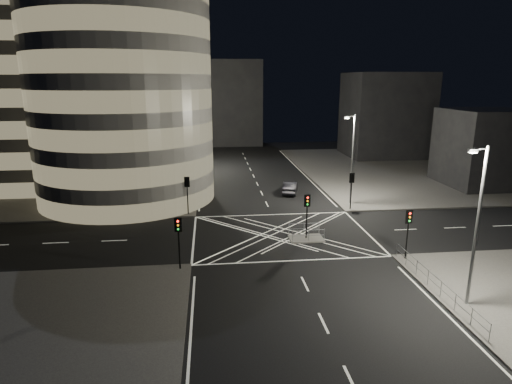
{
  "coord_description": "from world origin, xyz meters",
  "views": [
    {
      "loc": [
        -6.34,
        -36.72,
        13.78
      ],
      "look_at": [
        -1.89,
        4.24,
        3.0
      ],
      "focal_mm": 30.0,
      "sensor_mm": 36.0,
      "label": 1
    }
  ],
  "objects": [
    {
      "name": "traffic_signal_nr",
      "position": [
        8.8,
        -6.8,
        2.91
      ],
      "size": [
        0.55,
        0.22,
        4.0
      ],
      "color": "black",
      "rests_on": "sidewalk_near_right"
    },
    {
      "name": "sidewalk_far_left",
      "position": [
        -29.0,
        27.0,
        0.07
      ],
      "size": [
        42.0,
        42.0,
        0.15
      ],
      "primitive_type": "cube",
      "color": "#484543",
      "rests_on": "ground"
    },
    {
      "name": "tree_a",
      "position": [
        -10.5,
        9.0,
        4.57
      ],
      "size": [
        4.65,
        4.65,
        7.1
      ],
      "color": "black",
      "rests_on": "sidewalk_far_left"
    },
    {
      "name": "building_right_far",
      "position": [
        26.0,
        40.0,
        7.65
      ],
      "size": [
        14.0,
        12.0,
        15.0
      ],
      "primitive_type": "cube",
      "color": "black",
      "rests_on": "sidewalk_far_right"
    },
    {
      "name": "traffic_signal_fr",
      "position": [
        8.8,
        6.8,
        2.91
      ],
      "size": [
        0.55,
        0.22,
        4.0
      ],
      "color": "black",
      "rests_on": "sidewalk_far_right"
    },
    {
      "name": "street_lamp_left_far",
      "position": [
        -9.44,
        30.0,
        5.54
      ],
      "size": [
        1.25,
        0.25,
        10.0
      ],
      "color": "slate",
      "rests_on": "sidewalk_far_left"
    },
    {
      "name": "sidewalk_far_right",
      "position": [
        29.0,
        27.0,
        0.07
      ],
      "size": [
        42.0,
        42.0,
        0.15
      ],
      "primitive_type": "cube",
      "color": "#484543",
      "rests_on": "ground"
    },
    {
      "name": "street_lamp_right_far",
      "position": [
        9.44,
        9.0,
        5.54
      ],
      "size": [
        1.25,
        0.25,
        10.0
      ],
      "color": "slate",
      "rests_on": "sidewalk_far_right"
    },
    {
      "name": "traffic_signal_fl",
      "position": [
        -8.8,
        6.8,
        2.91
      ],
      "size": [
        0.55,
        0.22,
        4.0
      ],
      "color": "black",
      "rests_on": "sidewalk_far_left"
    },
    {
      "name": "sedan",
      "position": [
        3.6,
        14.68,
        0.78
      ],
      "size": [
        2.85,
        4.99,
        1.56
      ],
      "primitive_type": "imported",
      "rotation": [
        0.0,
        0.0,
        2.87
      ],
      "color": "black",
      "rests_on": "ground"
    },
    {
      "name": "tree_d",
      "position": [
        -10.5,
        27.0,
        5.43
      ],
      "size": [
        5.05,
        5.05,
        8.19
      ],
      "color": "black",
      "rests_on": "sidewalk_far_left"
    },
    {
      "name": "building_right_near",
      "position": [
        30.0,
        16.0,
        5.15
      ],
      "size": [
        10.0,
        10.0,
        10.0
      ],
      "primitive_type": "cube",
      "color": "black",
      "rests_on": "sidewalk_far_right"
    },
    {
      "name": "central_island",
      "position": [
        2.0,
        -1.5,
        0.07
      ],
      "size": [
        3.0,
        2.0,
        0.15
      ],
      "primitive_type": "cube",
      "color": "slate",
      "rests_on": "ground"
    },
    {
      "name": "building_far_end",
      "position": [
        -4.0,
        58.0,
        9.0
      ],
      "size": [
        18.0,
        8.0,
        18.0
      ],
      "primitive_type": "cube",
      "color": "black",
      "rests_on": "ground"
    },
    {
      "name": "traffic_signal_nl",
      "position": [
        -8.8,
        -6.8,
        2.91
      ],
      "size": [
        0.55,
        0.22,
        4.0
      ],
      "color": "black",
      "rests_on": "sidewalk_near_left"
    },
    {
      "name": "tree_b",
      "position": [
        -10.5,
        15.0,
        4.69
      ],
      "size": [
        4.53,
        4.53,
        7.15
      ],
      "color": "black",
      "rests_on": "sidewalk_far_left"
    },
    {
      "name": "railing_island_north",
      "position": [
        2.0,
        -0.6,
        0.7
      ],
      "size": [
        2.8,
        0.06,
        1.1
      ],
      "primitive_type": "cube",
      "color": "slate",
      "rests_on": "central_island"
    },
    {
      "name": "railing_near_right",
      "position": [
        8.3,
        -12.15,
        0.7
      ],
      "size": [
        0.06,
        11.7,
        1.1
      ],
      "primitive_type": "cube",
      "color": "slate",
      "rests_on": "sidewalk_near_right"
    },
    {
      "name": "ground",
      "position": [
        0.0,
        0.0,
        0.0
      ],
      "size": [
        120.0,
        120.0,
        0.0
      ],
      "primitive_type": "plane",
      "color": "black",
      "rests_on": "ground"
    },
    {
      "name": "office_tower_curved",
      "position": [
        -20.74,
        18.74,
        12.65
      ],
      "size": [
        30.0,
        29.0,
        27.2
      ],
      "color": "gray",
      "rests_on": "sidewalk_far_left"
    },
    {
      "name": "railing_island_south",
      "position": [
        2.0,
        -2.4,
        0.7
      ],
      "size": [
        2.8,
        0.06,
        1.1
      ],
      "primitive_type": "cube",
      "color": "slate",
      "rests_on": "central_island"
    },
    {
      "name": "street_lamp_right_near",
      "position": [
        9.44,
        -14.0,
        5.54
      ],
      "size": [
        1.25,
        0.25,
        10.0
      ],
      "color": "slate",
      "rests_on": "sidewalk_near_right"
    },
    {
      "name": "office_block_rear",
      "position": [
        -22.0,
        42.0,
        11.15
      ],
      "size": [
        24.0,
        16.0,
        22.0
      ],
      "primitive_type": "cube",
      "color": "gray",
      "rests_on": "sidewalk_far_left"
    },
    {
      "name": "traffic_signal_island",
      "position": [
        2.0,
        -1.5,
        2.91
      ],
      "size": [
        0.55,
        0.22,
        4.0
      ],
      "color": "black",
      "rests_on": "central_island"
    },
    {
      "name": "tree_e",
      "position": [
        -10.5,
        33.0,
        4.48
      ],
      "size": [
        4.07,
        4.07,
        6.68
      ],
      "color": "black",
      "rests_on": "sidewalk_far_left"
    },
    {
      "name": "tree_c",
      "position": [
        -10.5,
        21.0,
        4.34
      ],
      "size": [
        4.12,
        4.12,
        6.57
      ],
      "color": "black",
      "rests_on": "sidewalk_far_left"
    },
    {
      "name": "street_lamp_left_near",
      "position": [
        -9.44,
        12.0,
        5.54
      ],
      "size": [
        1.25,
        0.25,
        10.0
      ],
      "color": "slate",
      "rests_on": "sidewalk_far_left"
    }
  ]
}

